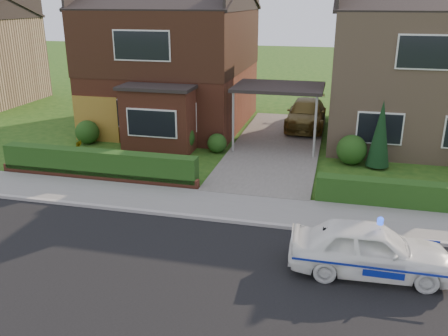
% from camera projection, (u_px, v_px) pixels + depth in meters
% --- Properties ---
extents(ground, '(120.00, 120.00, 0.00)m').
position_uv_depth(ground, '(213.00, 280.00, 11.19)').
color(ground, '#1B4612').
rests_on(ground, ground).
extents(road, '(60.00, 6.00, 0.02)m').
position_uv_depth(road, '(213.00, 280.00, 11.19)').
color(road, black).
rests_on(road, ground).
extents(kerb, '(60.00, 0.16, 0.12)m').
position_uv_depth(kerb, '(240.00, 222.00, 13.96)').
color(kerb, '#9E9993').
rests_on(kerb, ground).
extents(sidewalk, '(60.00, 2.00, 0.10)m').
position_uv_depth(sidewalk, '(247.00, 208.00, 14.92)').
color(sidewalk, slate).
rests_on(sidewalk, ground).
extents(driveway, '(3.80, 12.00, 0.12)m').
position_uv_depth(driveway, '(277.00, 146.00, 21.23)').
color(driveway, '#666059').
rests_on(driveway, ground).
extents(house_left, '(7.50, 9.53, 7.25)m').
position_uv_depth(house_left, '(173.00, 51.00, 23.92)').
color(house_left, brown).
rests_on(house_left, ground).
extents(house_right, '(7.50, 8.06, 7.25)m').
position_uv_depth(house_right, '(416.00, 60.00, 21.46)').
color(house_right, '#9C7C5F').
rests_on(house_right, ground).
extents(carport_link, '(3.80, 3.00, 2.77)m').
position_uv_depth(carport_link, '(279.00, 88.00, 20.32)').
color(carport_link, black).
rests_on(carport_link, ground).
extents(garage_door, '(2.20, 0.10, 2.10)m').
position_uv_depth(garage_door, '(96.00, 119.00, 21.80)').
color(garage_door, olive).
rests_on(garage_door, ground).
extents(dwarf_wall, '(7.70, 0.25, 0.36)m').
position_uv_depth(dwarf_wall, '(97.00, 176.00, 17.28)').
color(dwarf_wall, brown).
rests_on(dwarf_wall, ground).
extents(hedge_left, '(7.50, 0.55, 0.90)m').
position_uv_depth(hedge_left, '(100.00, 179.00, 17.47)').
color(hedge_left, '#163711').
rests_on(hedge_left, ground).
extents(hedge_right, '(7.50, 0.55, 0.80)m').
position_uv_depth(hedge_right, '(437.00, 212.00, 14.78)').
color(hedge_right, '#163711').
rests_on(hedge_right, ground).
extents(shrub_left_far, '(1.08, 1.08, 1.08)m').
position_uv_depth(shrub_left_far, '(87.00, 132.00, 21.60)').
color(shrub_left_far, '#163711').
rests_on(shrub_left_far, ground).
extents(shrub_left_mid, '(1.32, 1.32, 1.32)m').
position_uv_depth(shrub_left_mid, '(179.00, 137.00, 20.37)').
color(shrub_left_mid, '#163711').
rests_on(shrub_left_mid, ground).
extents(shrub_left_near, '(0.84, 0.84, 0.84)m').
position_uv_depth(shrub_left_near, '(217.00, 143.00, 20.37)').
color(shrub_left_near, '#163711').
rests_on(shrub_left_near, ground).
extents(shrub_right_near, '(1.20, 1.20, 1.20)m').
position_uv_depth(shrub_right_near, '(352.00, 150.00, 18.87)').
color(shrub_right_near, '#163711').
rests_on(shrub_right_near, ground).
extents(conifer_a, '(0.90, 0.90, 2.60)m').
position_uv_depth(conifer_a, '(380.00, 136.00, 18.23)').
color(conifer_a, black).
rests_on(conifer_a, ground).
extents(police_car, '(3.47, 3.84, 1.45)m').
position_uv_depth(police_car, '(369.00, 249.00, 11.28)').
color(police_car, white).
rests_on(police_car, ground).
extents(driveway_car, '(1.89, 4.61, 1.34)m').
position_uv_depth(driveway_car, '(306.00, 114.00, 23.96)').
color(driveway_car, brown).
rests_on(driveway_car, driveway).
extents(potted_plant_a, '(0.39, 0.28, 0.72)m').
position_uv_depth(potted_plant_a, '(31.00, 159.00, 18.57)').
color(potted_plant_a, gray).
rests_on(potted_plant_a, ground).
extents(potted_plant_b, '(0.54, 0.53, 0.76)m').
position_uv_depth(potted_plant_b, '(77.00, 150.00, 19.62)').
color(potted_plant_b, gray).
rests_on(potted_plant_b, ground).
extents(potted_plant_c, '(0.60, 0.60, 0.79)m').
position_uv_depth(potted_plant_c, '(159.00, 165.00, 17.72)').
color(potted_plant_c, gray).
rests_on(potted_plant_c, ground).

